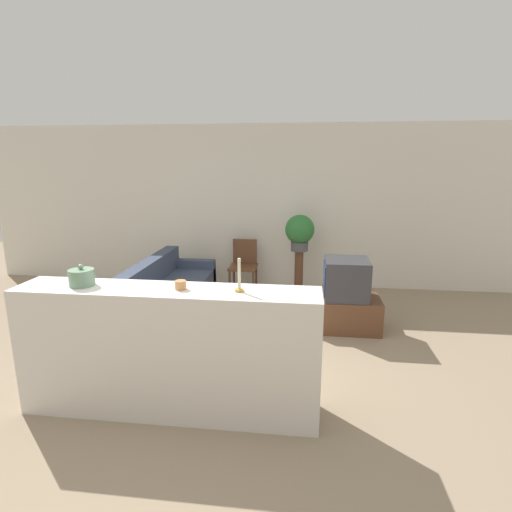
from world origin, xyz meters
The scene contains 12 objects.
ground_plane centered at (0.00, 0.00, 0.00)m, with size 14.00×14.00×0.00m, color gray.
wall_back centered at (0.00, 3.43, 1.35)m, with size 9.00×0.06×2.70m.
couch centered at (-0.77, 1.81, 0.28)m, with size 0.81×2.09×0.76m.
tv_stand centered at (1.63, 1.62, 0.21)m, with size 0.87×0.58×0.41m.
television centered at (1.62, 1.62, 0.66)m, with size 0.55×0.56×0.49m.
wooden_chair centered at (0.13, 2.96, 0.48)m, with size 0.44×0.44×0.85m.
plant_stand centered at (1.02, 2.89, 0.36)m, with size 0.14×0.14×0.73m.
potted_plant centered at (1.02, 2.89, 1.04)m, with size 0.46×0.46×0.57m.
foreground_counter centered at (0.00, -0.34, 0.54)m, with size 2.49×0.44×1.09m.
decorative_bowl centered at (-0.71, -0.34, 1.16)m, with size 0.20×0.20×0.18m.
candle_jar centered at (0.12, -0.34, 1.13)m, with size 0.09×0.09×0.07m.
candlestick centered at (0.60, -0.34, 1.18)m, with size 0.07×0.07×0.27m.
Camera 1 is at (1.09, -3.28, 2.07)m, focal length 28.00 mm.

